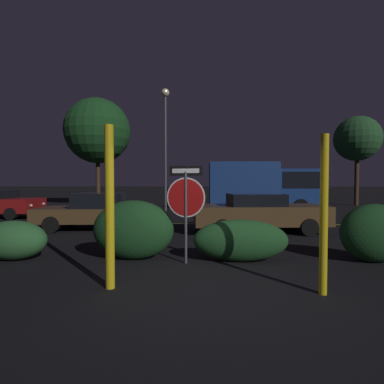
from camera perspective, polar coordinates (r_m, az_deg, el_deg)
The scene contains 15 objects.
ground_plane at distance 5.55m, azimuth 3.16°, elevation -17.38°, with size 260.00×260.00×0.00m, color black.
road_center_stripe at distance 13.26m, azimuth 2.87°, elevation -6.07°, with size 33.41×0.12×0.01m, color gold.
stop_sign at distance 6.71m, azimuth -1.19°, elevation -0.99°, with size 0.88×0.22×2.20m.
yellow_pole_left at distance 5.32m, azimuth -15.43°, elevation -2.80°, with size 0.16×0.16×2.81m, color yellow.
yellow_pole_right at distance 5.31m, azimuth 23.81°, elevation -3.98°, with size 0.13×0.13×2.61m, color yellow.
hedge_bush_0 at distance 8.30m, azimuth -30.86°, elevation -7.88°, with size 1.57×0.97×0.93m, color #2D6633.
hedge_bush_1 at distance 7.29m, azimuth -11.08°, elevation -7.07°, with size 1.92×0.92×1.41m, color #19421E.
hedge_bush_2 at distance 7.08m, azimuth 9.22°, elevation -9.10°, with size 2.18×0.75×0.97m, color #1E4C23.
hedge_bush_3 at distance 8.06m, azimuth 31.41°, elevation -6.69°, with size 1.53×0.92×1.34m, color #19421E.
passing_car_1 at distance 12.36m, azimuth -17.63°, elevation -3.48°, with size 4.58×2.33×1.41m.
passing_car_2 at distance 11.29m, azimuth 12.52°, elevation -3.81°, with size 5.00×2.35×1.41m.
delivery_truck at distance 19.51m, azimuth 13.60°, elevation 1.36°, with size 6.81×2.55×3.08m.
street_lamp at distance 19.60m, azimuth -5.10°, elevation 12.14°, with size 0.52×0.52×7.79m.
tree_0 at distance 27.38m, azimuth 28.96°, elevation 8.83°, with size 3.53×3.53×7.06m.
tree_1 at distance 24.57m, azimuth -17.55°, elevation 11.00°, with size 4.98×4.98×8.27m.
Camera 1 is at (-0.05, -5.24, 1.83)m, focal length 28.00 mm.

